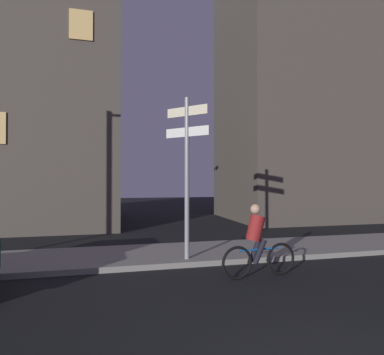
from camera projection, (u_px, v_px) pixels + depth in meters
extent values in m
cube|color=gray|center=(193.00, 253.00, 9.05)|extent=(40.00, 2.51, 0.14)
cylinder|color=gray|center=(187.00, 178.00, 8.12)|extent=(0.12, 0.12, 4.12)
cube|color=beige|center=(187.00, 111.00, 8.14)|extent=(0.87, 0.87, 0.24)
cube|color=white|center=(187.00, 132.00, 8.13)|extent=(0.93, 0.93, 0.24)
torus|color=black|center=(281.00, 259.00, 7.17)|extent=(0.72, 0.13, 0.72)
torus|color=black|center=(237.00, 263.00, 6.81)|extent=(0.72, 0.13, 0.72)
cylinder|color=#1959A5|center=(259.00, 249.00, 7.00)|extent=(1.00, 0.14, 0.04)
cylinder|color=maroon|center=(255.00, 228.00, 6.97)|extent=(0.48, 0.36, 0.61)
sphere|color=tan|center=(255.00, 209.00, 6.97)|extent=(0.22, 0.22, 0.22)
cylinder|color=black|center=(255.00, 250.00, 7.06)|extent=(0.35, 0.15, 0.55)
cylinder|color=black|center=(260.00, 252.00, 6.89)|extent=(0.35, 0.15, 0.55)
cube|color=#4C443D|center=(24.00, 88.00, 15.87)|extent=(9.33, 8.22, 13.58)
cube|color=#F2C672|center=(81.00, 25.00, 12.62)|extent=(0.90, 0.06, 1.20)
cube|color=#4C443D|center=(315.00, 51.00, 18.74)|extent=(10.46, 6.42, 19.68)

